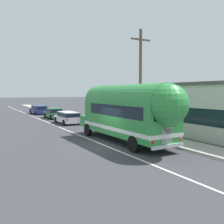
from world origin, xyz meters
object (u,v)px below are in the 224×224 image
object	(u,v)px
utility_pole	(140,81)
painted_bus	(129,111)
car_lead	(68,117)
car_third	(39,109)
car_second	(54,113)

from	to	relation	value
utility_pole	painted_bus	distance (m)	3.60
painted_bus	car_lead	xyz separation A→B (m)	(-0.12, 12.36, -1.51)
painted_bus	car_third	xyz separation A→B (m)	(-0.08, 26.47, -1.51)
painted_bus	car_second	bearing A→B (deg)	89.31
car_lead	utility_pole	bearing A→B (deg)	-77.13
painted_bus	car_lead	distance (m)	12.45
utility_pole	car_second	distance (m)	17.50
car_third	utility_pole	bearing A→B (deg)	-84.52
utility_pole	painted_bus	bearing A→B (deg)	-141.79
painted_bus	car_second	world-z (taller)	painted_bus
utility_pole	car_second	bearing A→B (deg)	96.93
car_lead	car_second	xyz separation A→B (m)	(0.35, 6.43, -0.06)
utility_pole	car_second	xyz separation A→B (m)	(-2.06, 16.99, -3.69)
car_lead	car_third	size ratio (longest dim) A/B	0.95
painted_bus	car_third	distance (m)	26.52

